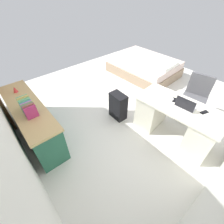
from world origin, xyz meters
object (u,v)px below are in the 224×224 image
suitcase_black (118,106)px  cell_phone_by_mouse (174,100)px  office_chair (194,100)px  bed (144,66)px  figurine_small (15,89)px  cell_phone_near_laptop (204,112)px  credenza (33,121)px  computer_mouse (172,99)px  laptop (186,105)px  desk (175,121)px

suitcase_black → cell_phone_by_mouse: (-0.90, -0.50, 0.44)m
office_chair → suitcase_black: size_ratio=1.61×
bed → figurine_small: (0.19, 3.45, 0.55)m
bed → cell_phone_near_laptop: size_ratio=14.50×
cell_phone_by_mouse → figurine_small: bearing=11.3°
credenza → computer_mouse: computer_mouse is taller
credenza → computer_mouse: (-1.48, -2.00, 0.37)m
computer_mouse → cell_phone_by_mouse: (-0.03, -0.03, -0.01)m
laptop → credenza: bearing=48.7°
bed → cell_phone_by_mouse: size_ratio=14.50×
computer_mouse → cell_phone_by_mouse: 0.05m
cell_phone_near_laptop → cell_phone_by_mouse: size_ratio=1.00×
bed → office_chair: bearing=159.9°
desk → laptop: bearing=-169.6°
bed → laptop: laptop is taller
desk → bed: bearing=-36.4°
figurine_small → credenza: bearing=-179.8°
bed → cell_phone_near_laptop: 2.74m
computer_mouse → figurine_small: figurine_small is taller
credenza → computer_mouse: bearing=-126.5°
credenza → cell_phone_by_mouse: (-1.51, -2.03, 0.36)m
suitcase_black → credenza: bearing=69.6°
cell_phone_near_laptop → figurine_small: size_ratio=1.24×
office_chair → laptop: size_ratio=2.85×
desk → figurine_small: 2.98m
office_chair → bed: (1.92, -0.71, -0.18)m
credenza → suitcase_black: size_ratio=3.09×
figurine_small → suitcase_black: bearing=-126.5°
laptop → computer_mouse: 0.27m
computer_mouse → cell_phone_near_laptop: 0.54m
figurine_small → office_chair: bearing=-127.6°
office_chair → bed: size_ratio=0.48×
credenza → cell_phone_by_mouse: cell_phone_by_mouse is taller
credenza → office_chair: bearing=-120.2°
cell_phone_by_mouse → figurine_small: figurine_small is taller
cell_phone_near_laptop → figurine_small: bearing=56.2°
laptop → cell_phone_near_laptop: size_ratio=2.43×
suitcase_black → cell_phone_by_mouse: cell_phone_by_mouse is taller
figurine_small → laptop: bearing=-138.7°
bed → cell_phone_near_laptop: cell_phone_near_laptop is taller
credenza → figurine_small: figurine_small is taller
cell_phone_near_laptop → figurine_small: 3.30m
credenza → bed: credenza is taller
suitcase_black → desk: bearing=-156.1°
cell_phone_by_mouse → figurine_small: size_ratio=1.24×
credenza → suitcase_black: (-0.62, -1.54, -0.08)m
bed → cell_phone_by_mouse: 2.38m
bed → cell_phone_by_mouse: (-1.85, 1.41, 0.49)m
laptop → cell_phone_near_laptop: laptop is taller
office_chair → cell_phone_by_mouse: office_chair is taller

